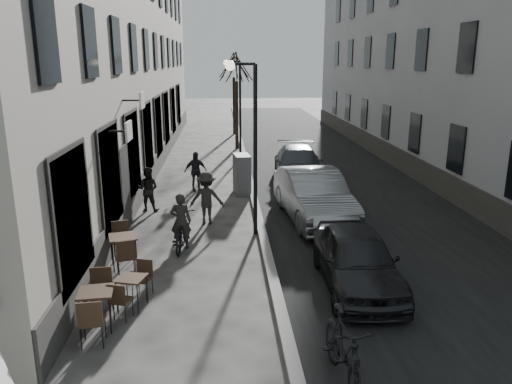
{
  "coord_description": "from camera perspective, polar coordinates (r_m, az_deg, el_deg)",
  "views": [
    {
      "loc": [
        -0.94,
        -8.24,
        5.13
      ],
      "look_at": [
        -0.1,
        4.19,
        1.8
      ],
      "focal_mm": 35.0,
      "sensor_mm": 36.0,
      "label": 1
    }
  ],
  "objects": [
    {
      "name": "bistro_set_b",
      "position": [
        11.07,
        -14.0,
        -10.7
      ],
      "size": [
        0.75,
        1.44,
        0.82
      ],
      "rotation": [
        0.0,
        0.0,
        -0.28
      ],
      "color": "#2E2114",
      "rests_on": "ground"
    },
    {
      "name": "pedestrian_far",
      "position": [
        20.09,
        -6.92,
        2.37
      ],
      "size": [
        1.0,
        0.66,
        1.58
      ],
      "primitive_type": "imported",
      "rotation": [
        0.0,
        0.0,
        0.33
      ],
      "color": "black",
      "rests_on": "ground"
    },
    {
      "name": "car_far",
      "position": [
        21.68,
        4.83,
        3.19
      ],
      "size": [
        2.47,
        5.15,
        1.45
      ],
      "primitive_type": "imported",
      "rotation": [
        0.0,
        0.0,
        -0.09
      ],
      "color": "#383C42",
      "rests_on": "ground"
    },
    {
      "name": "pedestrian_mid",
      "position": [
        15.95,
        -5.65,
        -0.69
      ],
      "size": [
        1.14,
        0.71,
        1.69
      ],
      "primitive_type": "imported",
      "rotation": [
        0.0,
        0.0,
        3.06
      ],
      "color": "#272522",
      "rests_on": "ground"
    },
    {
      "name": "car_near",
      "position": [
        11.77,
        11.48,
        -7.51
      ],
      "size": [
        1.74,
        4.09,
        1.38
      ],
      "primitive_type": "imported",
      "rotation": [
        0.0,
        0.0,
        -0.03
      ],
      "color": "black",
      "rests_on": "ground"
    },
    {
      "name": "tree_near",
      "position": [
        29.25,
        -2.28,
        14.04
      ],
      "size": [
        2.4,
        2.4,
        5.7
      ],
      "color": "black",
      "rests_on": "ground"
    },
    {
      "name": "bicycle",
      "position": [
        14.06,
        -8.54,
        -4.49
      ],
      "size": [
        0.78,
        1.89,
        0.97
      ],
      "primitive_type": "imported",
      "rotation": [
        0.0,
        0.0,
        3.07
      ],
      "color": "black",
      "rests_on": "ground"
    },
    {
      "name": "cyclist_rider",
      "position": [
        13.96,
        -8.58,
        -3.3
      ],
      "size": [
        0.61,
        0.42,
        1.59
      ],
      "primitive_type": "imported",
      "rotation": [
        0.0,
        0.0,
        3.07
      ],
      "color": "#262421",
      "rests_on": "ground"
    },
    {
      "name": "bistro_set_c",
      "position": [
        13.13,
        -14.89,
        -6.21
      ],
      "size": [
        0.88,
        1.71,
        0.97
      ],
      "rotation": [
        0.0,
        0.0,
        0.27
      ],
      "color": "#2E2114",
      "rests_on": "ground"
    },
    {
      "name": "streetlamp_far",
      "position": [
        26.32,
        -2.21,
        10.67
      ],
      "size": [
        0.9,
        0.28,
        5.09
      ],
      "color": "black",
      "rests_on": "ground"
    },
    {
      "name": "ground",
      "position": [
        9.75,
        2.35,
        -16.79
      ],
      "size": [
        120.0,
        120.0,
        0.0
      ],
      "primitive_type": "plane",
      "color": "#353330",
      "rests_on": "ground"
    },
    {
      "name": "pedestrian_near",
      "position": [
        17.68,
        -12.24,
        0.34
      ],
      "size": [
        0.86,
        0.73,
        1.54
      ],
      "primitive_type": "imported",
      "rotation": [
        0.0,
        0.0,
        2.93
      ],
      "color": "black",
      "rests_on": "ground"
    },
    {
      "name": "streetlamp_near",
      "position": [
        14.39,
        -0.77,
        7.1
      ],
      "size": [
        0.9,
        0.28,
        5.09
      ],
      "color": "black",
      "rests_on": "ground"
    },
    {
      "name": "road",
      "position": [
        25.23,
        7.18,
        3.12
      ],
      "size": [
        7.3,
        60.0,
        0.0
      ],
      "primitive_type": "cube",
      "color": "black",
      "rests_on": "ground"
    },
    {
      "name": "tree_far",
      "position": [
        35.25,
        -2.57,
        14.2
      ],
      "size": [
        2.4,
        2.4,
        5.7
      ],
      "color": "black",
      "rests_on": "ground"
    },
    {
      "name": "bistro_set_a",
      "position": [
        10.42,
        -17.74,
        -12.25
      ],
      "size": [
        0.72,
        1.64,
        0.95
      ],
      "rotation": [
        0.0,
        0.0,
        0.1
      ],
      "color": "#2E2114",
      "rests_on": "ground"
    },
    {
      "name": "moped",
      "position": [
        8.46,
        10.06,
        -17.47
      ],
      "size": [
        0.72,
        2.12,
        1.25
      ],
      "primitive_type": "imported",
      "rotation": [
        0.0,
        0.0,
        0.07
      ],
      "color": "black",
      "rests_on": "ground"
    },
    {
      "name": "utility_cabinet",
      "position": [
        19.45,
        -1.62,
        2.03
      ],
      "size": [
        0.69,
        1.1,
        1.56
      ],
      "primitive_type": "cube",
      "rotation": [
        0.0,
        0.0,
        0.12
      ],
      "color": "#5B5B5E",
      "rests_on": "ground"
    },
    {
      "name": "car_mid",
      "position": [
        16.34,
        6.62,
        -0.42
      ],
      "size": [
        2.2,
        5.12,
        1.64
      ],
      "primitive_type": "imported",
      "rotation": [
        0.0,
        0.0,
        0.09
      ],
      "color": "gray",
      "rests_on": "ground"
    },
    {
      "name": "kerb",
      "position": [
        24.79,
        -1.14,
        3.16
      ],
      "size": [
        0.25,
        60.0,
        0.12
      ],
      "primitive_type": "cube",
      "color": "gray",
      "rests_on": "ground"
    }
  ]
}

